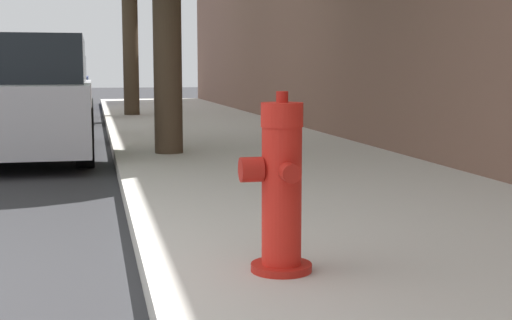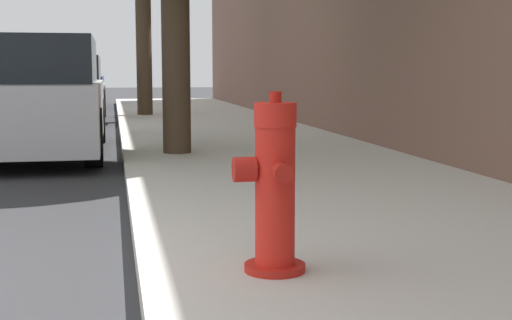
% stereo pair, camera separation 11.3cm
% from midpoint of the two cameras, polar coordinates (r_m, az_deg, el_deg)
% --- Properties ---
extents(sidewalk_slab, '(3.12, 40.00, 0.14)m').
position_cam_midpoint_polar(sidewalk_slab, '(3.80, 14.74, -8.39)').
color(sidewalk_slab, beige).
rests_on(sidewalk_slab, ground_plane).
extents(fire_hydrant, '(0.34, 0.36, 0.84)m').
position_cam_midpoint_polar(fire_hydrant, '(3.30, 0.98, -2.36)').
color(fire_hydrant, red).
rests_on(fire_hydrant, sidewalk_slab).
extents(parked_car_near, '(1.86, 4.35, 1.47)m').
position_cam_midpoint_polar(parked_car_near, '(9.40, -18.94, 4.62)').
color(parked_car_near, '#B7B7BC').
rests_on(parked_car_near, ground_plane).
extents(parked_car_mid, '(1.86, 3.87, 1.36)m').
position_cam_midpoint_polar(parked_car_mid, '(15.37, -16.76, 5.40)').
color(parked_car_mid, silver).
rests_on(parked_car_mid, ground_plane).
extents(parked_car_far, '(1.87, 3.83, 1.39)m').
position_cam_midpoint_polar(parked_car_far, '(20.87, -15.95, 5.88)').
color(parked_car_far, navy).
rests_on(parked_car_far, ground_plane).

